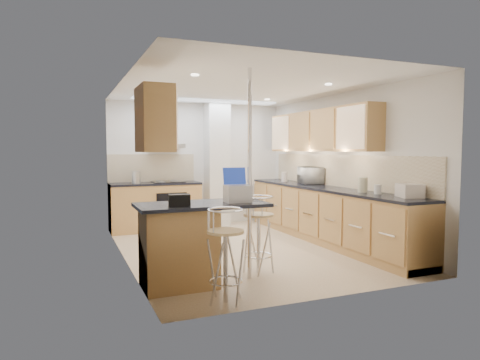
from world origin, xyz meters
name	(u,v)px	position (x,y,z in m)	size (l,w,h in m)	color
ground	(243,249)	(0.00, 0.00, 0.00)	(4.80, 4.80, 0.00)	tan
room_shell	(252,150)	(0.32, 0.38, 1.54)	(3.64, 4.84, 2.51)	silver
right_counter	(325,214)	(1.50, 0.00, 0.46)	(0.63, 4.40, 0.92)	tan
back_counter	(155,206)	(-0.95, 2.10, 0.46)	(1.70, 0.63, 0.92)	tan
peninsula	(202,243)	(-1.12, -1.45, 0.48)	(1.47, 0.72, 0.94)	tan
microwave	(311,175)	(1.65, 0.69, 1.08)	(0.56, 0.38, 0.31)	white
laptop	(238,194)	(-0.72, -1.53, 1.04)	(0.29, 0.22, 0.20)	#999BA1
bag	(179,200)	(-1.42, -1.58, 1.00)	(0.23, 0.17, 0.13)	black
bar_stool_near	(226,255)	(-1.08, -2.10, 0.48)	(0.39, 0.39, 0.96)	tan
bar_stool_end	(258,234)	(-0.33, -1.28, 0.49)	(0.40, 0.40, 0.98)	tan
jar_a	(284,177)	(1.46, 1.36, 1.02)	(0.12, 0.12, 0.19)	beige
jar_b	(307,180)	(1.57, 0.70, 1.00)	(0.11, 0.11, 0.15)	beige
jar_c	(363,185)	(1.51, -0.97, 1.03)	(0.14, 0.14, 0.22)	beige
jar_d	(378,189)	(1.54, -1.27, 0.99)	(0.10, 0.10, 0.13)	white
bread_bin	(410,191)	(1.65, -1.76, 1.01)	(0.27, 0.34, 0.18)	beige
kettle	(136,177)	(-1.32, 1.99, 1.04)	(0.16, 0.16, 0.23)	#ACAFB0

